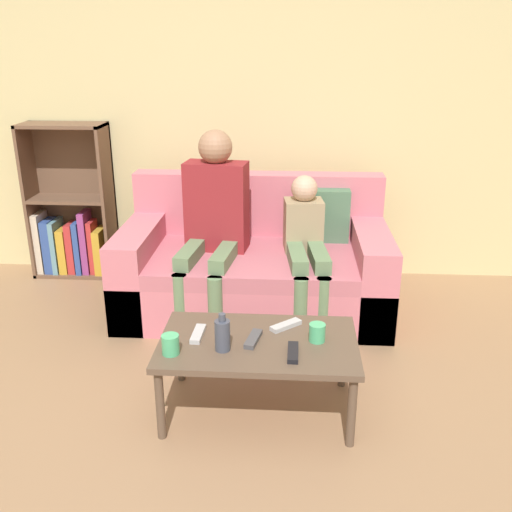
% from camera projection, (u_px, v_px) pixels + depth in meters
% --- Properties ---
extents(wall_back, '(12.00, 0.06, 2.60)m').
position_uv_depth(wall_back, '(244.00, 102.00, 4.13)').
color(wall_back, beige).
rests_on(wall_back, ground_plane).
extents(couch, '(1.74, 0.96, 0.85)m').
position_uv_depth(couch, '(256.00, 267.00, 3.85)').
color(couch, '#D1707F').
rests_on(couch, ground_plane).
extents(bookshelf, '(0.61, 0.28, 1.16)m').
position_uv_depth(bookshelf, '(72.00, 221.00, 4.36)').
color(bookshelf, brown).
rests_on(bookshelf, ground_plane).
extents(coffee_table, '(0.94, 0.56, 0.38)m').
position_uv_depth(coffee_table, '(258.00, 348.00, 2.70)').
color(coffee_table, brown).
rests_on(coffee_table, ground_plane).
extents(person_adult, '(0.43, 0.69, 1.20)m').
position_uv_depth(person_adult, '(214.00, 212.00, 3.65)').
color(person_adult, '#66845B').
rests_on(person_adult, ground_plane).
extents(person_child, '(0.30, 0.67, 0.91)m').
position_uv_depth(person_child, '(306.00, 242.00, 3.61)').
color(person_child, '#66845B').
rests_on(person_child, ground_plane).
extents(cup_near, '(0.08, 0.08, 0.09)m').
position_uv_depth(cup_near, '(170.00, 345.00, 2.56)').
color(cup_near, '#4CB77A').
rests_on(cup_near, coffee_table).
extents(cup_far, '(0.08, 0.08, 0.09)m').
position_uv_depth(cup_far, '(317.00, 333.00, 2.67)').
color(cup_far, '#4CB77A').
rests_on(cup_far, coffee_table).
extents(tv_remote_0, '(0.08, 0.18, 0.02)m').
position_uv_depth(tv_remote_0, '(253.00, 339.00, 2.68)').
color(tv_remote_0, '#47474C').
rests_on(tv_remote_0, coffee_table).
extents(tv_remote_1, '(0.05, 0.17, 0.02)m').
position_uv_depth(tv_remote_1, '(198.00, 334.00, 2.73)').
color(tv_remote_1, '#B7B7BC').
rests_on(tv_remote_1, coffee_table).
extents(tv_remote_2, '(0.05, 0.17, 0.02)m').
position_uv_depth(tv_remote_2, '(293.00, 352.00, 2.56)').
color(tv_remote_2, black).
rests_on(tv_remote_2, coffee_table).
extents(tv_remote_3, '(0.16, 0.15, 0.02)m').
position_uv_depth(tv_remote_3, '(286.00, 325.00, 2.81)').
color(tv_remote_3, '#B7B7BC').
rests_on(tv_remote_3, coffee_table).
extents(bottle, '(0.07, 0.07, 0.18)m').
position_uv_depth(bottle, '(222.00, 335.00, 2.58)').
color(bottle, '#424756').
rests_on(bottle, coffee_table).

